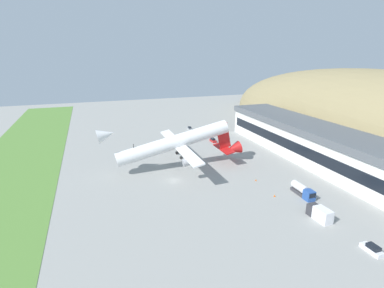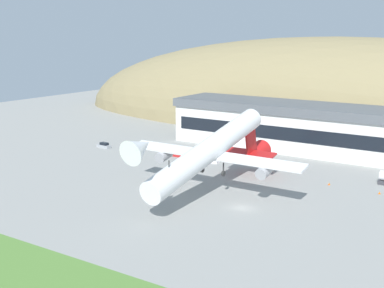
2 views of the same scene
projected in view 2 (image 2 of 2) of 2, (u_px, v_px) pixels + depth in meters
The scene contains 9 objects.
ground_plane at pixel (242, 208), 101.00m from camera, with size 331.77×331.77×0.00m, color gray.
hill_backdrop at pixel (333, 124), 191.70m from camera, with size 222.98×71.84×61.57m, color #8E7F56.
terminal_building at pixel (356, 130), 140.09m from camera, with size 104.98×18.14×12.95m.
cargo_airplane at pixel (211, 151), 107.23m from camera, with size 39.60×49.31×14.79m.
service_car_0 at pixel (104, 146), 152.40m from camera, with size 4.59×2.00×1.56m.
service_car_1 at pixel (212, 160), 135.47m from camera, with size 4.09×2.02×1.59m.
service_car_3 at pixel (178, 154), 142.02m from camera, with size 4.17×1.76×1.57m.
traffic_cone_0 at pixel (380, 193), 109.46m from camera, with size 0.52×0.52×0.58m.
traffic_cone_1 at pixel (329, 184), 115.83m from camera, with size 0.52×0.52×0.58m.
Camera 2 is at (45.48, -85.37, 32.88)m, focal length 50.00 mm.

